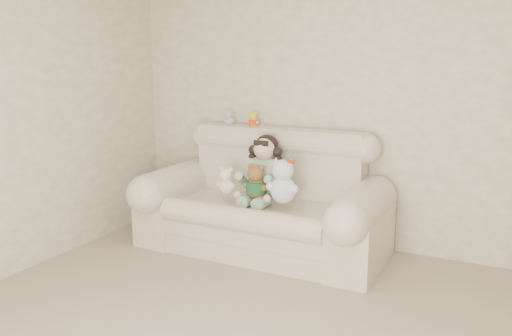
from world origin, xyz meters
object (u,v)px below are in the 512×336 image
(brown_teddy, at_px, (256,178))
(cream_teddy, at_px, (226,178))
(white_cat, at_px, (283,176))
(sofa, at_px, (261,193))
(seated_child, at_px, (265,168))

(brown_teddy, bearing_deg, cream_teddy, 168.77)
(white_cat, relative_size, cream_teddy, 1.53)
(sofa, height_order, white_cat, sofa)
(brown_teddy, xyz_separation_m, cream_teddy, (-0.27, -0.01, -0.03))
(seated_child, distance_m, brown_teddy, 0.20)
(sofa, relative_size, seated_child, 3.56)
(seated_child, xyz_separation_m, cream_teddy, (-0.26, -0.21, -0.07))
(seated_child, relative_size, brown_teddy, 1.75)
(seated_child, xyz_separation_m, white_cat, (0.27, -0.22, 0.00))
(white_cat, bearing_deg, sofa, 148.11)
(sofa, relative_size, cream_teddy, 7.42)
(seated_child, height_order, brown_teddy, seated_child)
(white_cat, xyz_separation_m, cream_teddy, (-0.53, 0.01, -0.07))
(seated_child, bearing_deg, cream_teddy, -133.67)
(sofa, xyz_separation_m, white_cat, (0.27, -0.14, 0.20))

